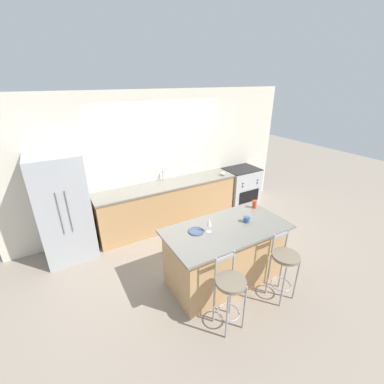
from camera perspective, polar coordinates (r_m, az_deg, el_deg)
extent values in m
plane|color=gray|center=(5.33, -3.43, -8.77)|extent=(18.00, 18.00, 0.00)
cube|color=beige|center=(5.31, -7.07, 7.08)|extent=(6.00, 0.07, 2.70)
cube|color=tan|center=(5.38, -5.29, -2.91)|extent=(2.91, 0.61, 0.90)
cube|color=gray|center=(5.19, -5.48, 1.72)|extent=(2.95, 0.64, 0.03)
cube|color=black|center=(5.18, -5.49, 1.84)|extent=(0.56, 0.33, 0.01)
cylinder|color=#ADAFB5|center=(5.32, -6.49, 3.72)|extent=(0.02, 0.02, 0.22)
cylinder|color=#ADAFB5|center=(5.23, -6.27, 4.55)|extent=(0.02, 0.12, 0.02)
cube|color=tan|center=(4.01, 7.41, -13.68)|extent=(1.69, 0.81, 0.88)
cube|color=gray|center=(3.75, 7.78, -8.13)|extent=(1.81, 0.93, 0.03)
cube|color=#ADAFB5|center=(4.74, -26.68, -3.22)|extent=(0.79, 0.70, 1.83)
cylinder|color=#939399|center=(4.37, -27.25, -4.26)|extent=(0.02, 0.02, 0.70)
cylinder|color=#939399|center=(4.37, -25.63, -3.92)|extent=(0.02, 0.02, 0.70)
cube|color=#B7B7BC|center=(6.31, 10.69, 1.03)|extent=(0.79, 0.63, 0.92)
cube|color=black|center=(6.14, 12.53, -0.94)|extent=(0.57, 0.01, 0.29)
cube|color=black|center=(6.15, 11.02, 5.04)|extent=(0.79, 0.63, 0.02)
cylinder|color=black|center=(5.85, 11.28, 1.83)|extent=(0.03, 0.02, 0.03)
cylinder|color=black|center=(6.14, 14.41, 2.59)|extent=(0.03, 0.02, 0.03)
cylinder|color=black|center=(5.88, 11.23, 1.17)|extent=(0.03, 0.02, 0.03)
cylinder|color=black|center=(6.17, 14.34, 1.96)|extent=(0.03, 0.02, 0.03)
cylinder|color=#99999E|center=(3.34, 7.78, -25.89)|extent=(0.02, 0.02, 0.68)
cylinder|color=#99999E|center=(3.46, 11.57, -23.94)|extent=(0.02, 0.02, 0.68)
cylinder|color=#99999E|center=(3.47, 4.92, -23.13)|extent=(0.02, 0.02, 0.68)
cylinder|color=#99999E|center=(3.59, 8.63, -21.41)|extent=(0.02, 0.02, 0.68)
torus|color=#99999E|center=(3.55, 8.10, -24.91)|extent=(0.28, 0.28, 0.02)
cylinder|color=#7F705B|center=(3.20, 8.63, -19.17)|extent=(0.37, 0.37, 0.04)
cylinder|color=#99999E|center=(3.11, 5.28, -16.46)|extent=(0.02, 0.02, 0.29)
cylinder|color=#99999E|center=(3.23, 9.23, -14.80)|extent=(0.02, 0.02, 0.29)
cube|color=#99999E|center=(3.11, 7.39, -14.31)|extent=(0.26, 0.02, 0.04)
cylinder|color=#99999E|center=(3.83, 19.54, -19.28)|extent=(0.02, 0.02, 0.68)
cylinder|color=#99999E|center=(3.99, 22.16, -17.63)|extent=(0.02, 0.02, 0.68)
cylinder|color=#99999E|center=(3.95, 16.59, -17.26)|extent=(0.02, 0.02, 0.68)
cylinder|color=#99999E|center=(4.11, 19.25, -15.78)|extent=(0.02, 0.02, 0.68)
torus|color=#99999E|center=(4.05, 19.14, -18.78)|extent=(0.28, 0.28, 0.02)
cylinder|color=#7F705B|center=(3.74, 20.16, -13.26)|extent=(0.37, 0.37, 0.04)
cylinder|color=#99999E|center=(3.63, 17.58, -10.92)|extent=(0.02, 0.02, 0.29)
cylinder|color=#99999E|center=(3.80, 20.33, -9.58)|extent=(0.02, 0.02, 0.29)
cube|color=#99999E|center=(3.67, 19.18, -9.04)|extent=(0.26, 0.02, 0.04)
cylinder|color=#425170|center=(3.62, 0.92, -8.73)|extent=(0.22, 0.22, 0.01)
torus|color=#425170|center=(3.62, 0.92, -8.65)|extent=(0.22, 0.22, 0.01)
cylinder|color=white|center=(3.63, 3.75, -8.80)|extent=(0.07, 0.07, 0.00)
cylinder|color=white|center=(3.60, 3.77, -8.12)|extent=(0.01, 0.01, 0.10)
cone|color=white|center=(3.55, 3.81, -6.68)|extent=(0.07, 0.07, 0.11)
cylinder|color=#335689|center=(3.91, 11.98, -5.99)|extent=(0.09, 0.09, 0.09)
torus|color=#335689|center=(3.94, 12.48, -5.79)|extent=(0.06, 0.01, 0.06)
cylinder|color=red|center=(4.34, 13.71, -2.65)|extent=(0.07, 0.07, 0.13)
ellipsoid|color=beige|center=(5.63, 6.84, 4.15)|extent=(0.11, 0.11, 0.09)
cylinder|color=brown|center=(5.61, 6.87, 4.68)|extent=(0.02, 0.02, 0.02)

